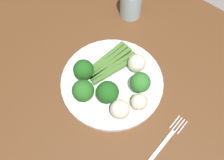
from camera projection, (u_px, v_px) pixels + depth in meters
name	position (u px, v px, depth m)	size (l,w,h in m)	color
ground_plane	(117.00, 158.00, 1.40)	(6.00, 6.00, 0.02)	gray
dining_table	(120.00, 111.00, 0.83)	(1.39, 0.93, 0.73)	brown
plate	(112.00, 82.00, 0.76)	(0.29, 0.29, 0.01)	white
asparagus_bundle	(110.00, 64.00, 0.78)	(0.09, 0.16, 0.01)	#47752D
broccoli_back	(83.00, 91.00, 0.70)	(0.06, 0.06, 0.07)	#568E33
broccoli_near_center	(108.00, 92.00, 0.69)	(0.06, 0.06, 0.07)	#4C7F2B
broccoli_left	(140.00, 82.00, 0.71)	(0.05, 0.05, 0.07)	#609E3D
broccoli_back_right	(83.00, 70.00, 0.73)	(0.06, 0.06, 0.07)	#4C7F2B
cauliflower_right	(120.00, 109.00, 0.69)	(0.05, 0.05, 0.05)	silver
cauliflower_edge	(139.00, 102.00, 0.70)	(0.04, 0.04, 0.04)	beige
cauliflower_outer_edge	(137.00, 63.00, 0.75)	(0.05, 0.05, 0.05)	beige
fork	(166.00, 141.00, 0.69)	(0.03, 0.17, 0.00)	silver
water_glass	(131.00, 3.00, 0.85)	(0.07, 0.07, 0.09)	silver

